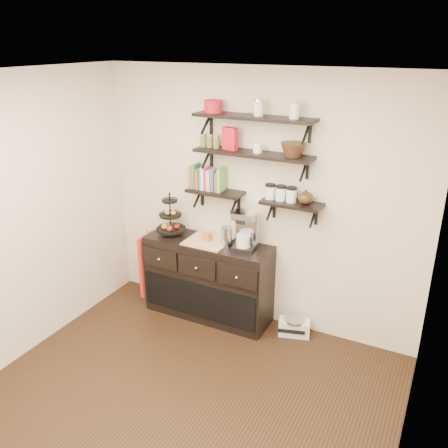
# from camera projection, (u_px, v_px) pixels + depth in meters

# --- Properties ---
(floor) EXTENTS (3.50, 3.50, 0.00)m
(floor) POSITION_uv_depth(u_px,v_px,m) (170.00, 416.00, 3.95)
(floor) COLOR black
(floor) RESTS_ON ground
(ceiling) EXTENTS (3.50, 3.50, 0.02)m
(ceiling) POSITION_uv_depth(u_px,v_px,m) (151.00, 78.00, 2.96)
(ceiling) COLOR white
(ceiling) RESTS_ON back_wall
(back_wall) EXTENTS (3.50, 0.02, 2.70)m
(back_wall) POSITION_uv_depth(u_px,v_px,m) (257.00, 202.00, 4.90)
(back_wall) COLOR beige
(back_wall) RESTS_ON ground
(right_wall) EXTENTS (0.02, 3.50, 2.70)m
(right_wall) POSITION_uv_depth(u_px,v_px,m) (417.00, 334.00, 2.71)
(right_wall) COLOR beige
(right_wall) RESTS_ON ground
(shelf_top) EXTENTS (1.20, 0.27, 0.23)m
(shelf_top) POSITION_uv_depth(u_px,v_px,m) (254.00, 118.00, 4.47)
(shelf_top) COLOR black
(shelf_top) RESTS_ON back_wall
(shelf_mid) EXTENTS (1.20, 0.27, 0.23)m
(shelf_mid) POSITION_uv_depth(u_px,v_px,m) (253.00, 154.00, 4.60)
(shelf_mid) COLOR black
(shelf_mid) RESTS_ON back_wall
(shelf_low_left) EXTENTS (0.60, 0.25, 0.23)m
(shelf_low_left) POSITION_uv_depth(u_px,v_px,m) (216.00, 192.00, 4.95)
(shelf_low_left) COLOR black
(shelf_low_left) RESTS_ON back_wall
(shelf_low_right) EXTENTS (0.60, 0.25, 0.23)m
(shelf_low_right) POSITION_uv_depth(u_px,v_px,m) (292.00, 204.00, 4.60)
(shelf_low_right) COLOR black
(shelf_low_right) RESTS_ON back_wall
(cookbooks) EXTENTS (0.36, 0.15, 0.26)m
(cookbooks) POSITION_uv_depth(u_px,v_px,m) (208.00, 179.00, 4.94)
(cookbooks) COLOR #BD5228
(cookbooks) RESTS_ON shelf_low_left
(glass_canisters) EXTENTS (0.32, 0.10, 0.13)m
(glass_canisters) POSITION_uv_depth(u_px,v_px,m) (281.00, 194.00, 4.62)
(glass_canisters) COLOR silver
(glass_canisters) RESTS_ON shelf_low_right
(sideboard) EXTENTS (1.40, 0.50, 0.92)m
(sideboard) POSITION_uv_depth(u_px,v_px,m) (208.00, 279.00, 5.23)
(sideboard) COLOR black
(sideboard) RESTS_ON floor
(fruit_stand) EXTENTS (0.31, 0.31, 0.46)m
(fruit_stand) POSITION_uv_depth(u_px,v_px,m) (171.00, 221.00, 5.20)
(fruit_stand) COLOR black
(fruit_stand) RESTS_ON sideboard
(candle) EXTENTS (0.08, 0.08, 0.08)m
(candle) POSITION_uv_depth(u_px,v_px,m) (207.00, 237.00, 5.05)
(candle) COLOR #9A5B23
(candle) RESTS_ON sideboard
(coffee_maker) EXTENTS (0.25, 0.24, 0.41)m
(coffee_maker) POSITION_uv_depth(u_px,v_px,m) (246.00, 231.00, 4.84)
(coffee_maker) COLOR black
(coffee_maker) RESTS_ON sideboard
(thermal_carafe) EXTENTS (0.11, 0.11, 0.22)m
(thermal_carafe) POSITION_uv_depth(u_px,v_px,m) (227.00, 237.00, 4.91)
(thermal_carafe) COLOR silver
(thermal_carafe) RESTS_ON sideboard
(apron) EXTENTS (0.04, 0.31, 0.72)m
(apron) POSITION_uv_depth(u_px,v_px,m) (148.00, 264.00, 5.43)
(apron) COLOR maroon
(apron) RESTS_ON sideboard
(radio) EXTENTS (0.35, 0.27, 0.19)m
(radio) POSITION_uv_depth(u_px,v_px,m) (294.00, 327.00, 4.99)
(radio) COLOR silver
(radio) RESTS_ON floor
(recipe_box) EXTENTS (0.17, 0.10, 0.22)m
(recipe_box) POSITION_uv_depth(u_px,v_px,m) (230.00, 139.00, 4.65)
(recipe_box) COLOR #B41421
(recipe_box) RESTS_ON shelf_mid
(walnut_bowl) EXTENTS (0.24, 0.24, 0.13)m
(walnut_bowl) POSITION_uv_depth(u_px,v_px,m) (293.00, 150.00, 4.39)
(walnut_bowl) COLOR black
(walnut_bowl) RESTS_ON shelf_mid
(ramekins) EXTENTS (0.09, 0.09, 0.10)m
(ramekins) POSITION_uv_depth(u_px,v_px,m) (258.00, 148.00, 4.55)
(ramekins) COLOR white
(ramekins) RESTS_ON shelf_mid
(teapot) EXTENTS (0.22, 0.19, 0.15)m
(teapot) POSITION_uv_depth(u_px,v_px,m) (306.00, 197.00, 4.51)
(teapot) COLOR #382210
(teapot) RESTS_ON shelf_low_right
(red_pot) EXTENTS (0.18, 0.18, 0.12)m
(red_pot) POSITION_uv_depth(u_px,v_px,m) (213.00, 106.00, 4.62)
(red_pot) COLOR #B41421
(red_pot) RESTS_ON shelf_top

